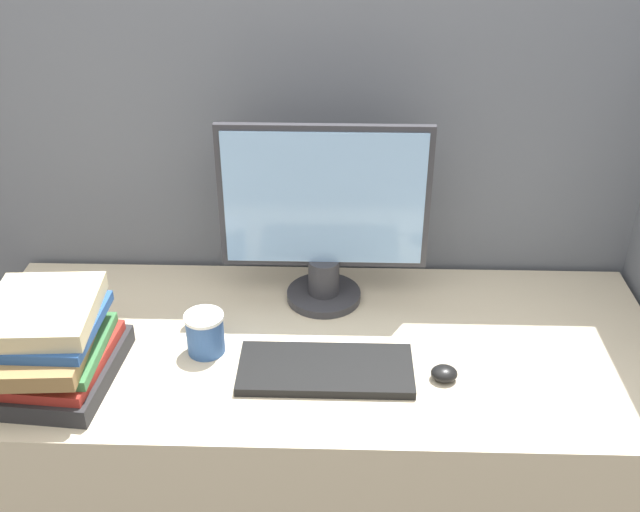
{
  "coord_description": "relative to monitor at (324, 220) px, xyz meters",
  "views": [
    {
      "loc": [
        0.05,
        -1.03,
        1.78
      ],
      "look_at": [
        0.0,
        0.36,
        0.96
      ],
      "focal_mm": 42.0,
      "sensor_mm": 36.0,
      "label": 1
    }
  ],
  "objects": [
    {
      "name": "coffee_cup",
      "position": [
        -0.26,
        -0.22,
        -0.17
      ],
      "size": [
        0.09,
        0.09,
        0.1
      ],
      "color": "#335999",
      "rests_on": "desk"
    },
    {
      "name": "book_stack",
      "position": [
        -0.56,
        -0.32,
        -0.13
      ],
      "size": [
        0.27,
        0.32,
        0.19
      ],
      "color": "#262628",
      "rests_on": "desk"
    },
    {
      "name": "keyboard",
      "position": [
        0.01,
        -0.29,
        -0.21
      ],
      "size": [
        0.37,
        0.16,
        0.02
      ],
      "color": "black",
      "rests_on": "desk"
    },
    {
      "name": "cubicle_panel_rear",
      "position": [
        -0.01,
        0.18,
        -0.2
      ],
      "size": [
        1.96,
        0.04,
        1.54
      ],
      "color": "slate",
      "rests_on": "ground_plane"
    },
    {
      "name": "desk",
      "position": [
        -0.01,
        -0.18,
        -0.59
      ],
      "size": [
        1.56,
        0.66,
        0.75
      ],
      "color": "beige",
      "rests_on": "ground_plane"
    },
    {
      "name": "mouse",
      "position": [
        0.26,
        -0.3,
        -0.2
      ],
      "size": [
        0.06,
        0.05,
        0.03
      ],
      "color": "black",
      "rests_on": "desk"
    },
    {
      "name": "monitor",
      "position": [
        0.0,
        0.0,
        0.0
      ],
      "size": [
        0.49,
        0.18,
        0.45
      ],
      "color": "#333338",
      "rests_on": "desk"
    }
  ]
}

